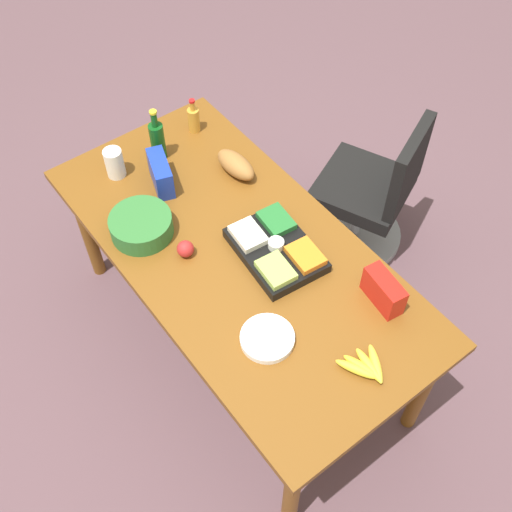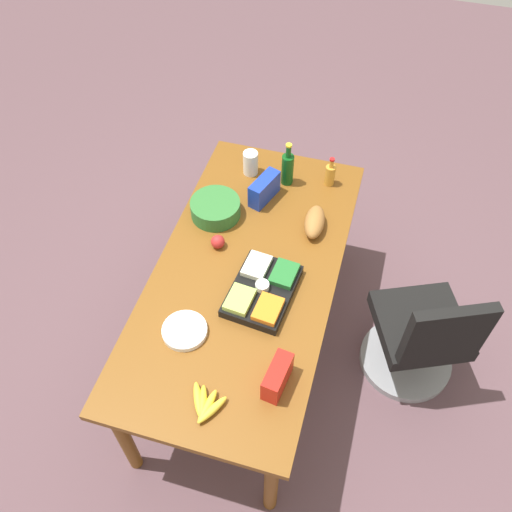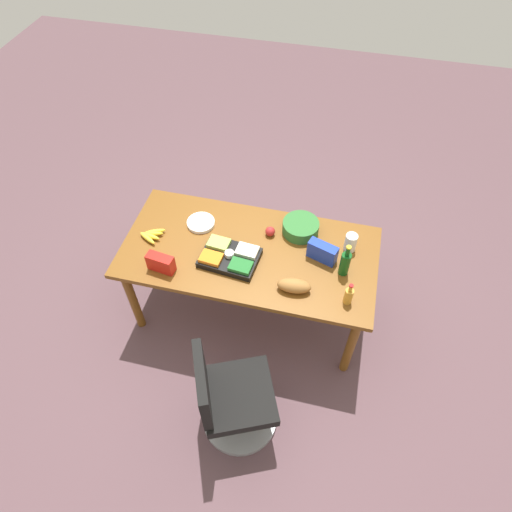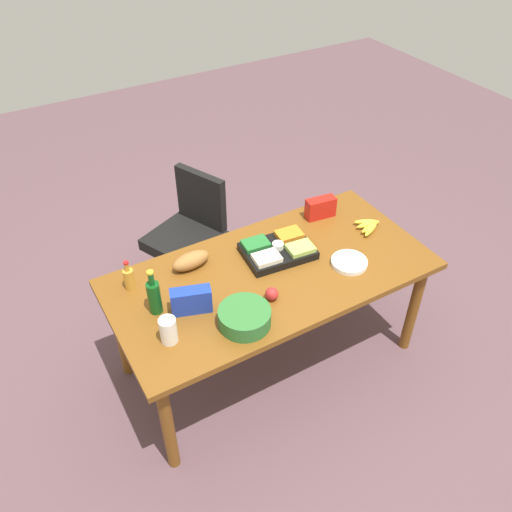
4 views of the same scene
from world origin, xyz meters
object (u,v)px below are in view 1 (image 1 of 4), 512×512
chip_bag_blue (161,173)px  office_chair (369,200)px  wine_bottle (157,140)px  mayo_jar (115,163)px  veggie_tray (276,249)px  bread_loaf (236,165)px  banana_bunch (366,366)px  dressing_bottle (194,119)px  conference_table (238,262)px  salad_bowl (141,226)px  apple_red (185,249)px  chip_bag_red (384,291)px  paper_plate_stack (267,338)px

chip_bag_blue → office_chair: bearing=-112.1°
office_chair → wine_bottle: 1.25m
mayo_jar → veggie_tray: bearing=-159.9°
bread_loaf → wine_bottle: bearing=36.6°
bread_loaf → mayo_jar: (0.34, 0.47, 0.03)m
banana_bunch → mayo_jar: (1.51, 0.24, 0.05)m
veggie_tray → dressing_bottle: 0.91m
conference_table → office_chair: 1.06m
wine_bottle → salad_bowl: bearing=138.8°
veggie_tray → apple_red: 0.40m
conference_table → salad_bowl: bearing=39.6°
veggie_tray → apple_red: bearing=53.1°
chip_bag_red → veggie_tray: bearing=23.3°
banana_bunch → bread_loaf: size_ratio=0.81×
bread_loaf → conference_table: bearing=144.8°
chip_bag_red → dressing_bottle: bearing=1.3°
veggie_tray → salad_bowl: bearing=41.3°
veggie_tray → dressing_bottle: (0.89, -0.17, 0.04)m
veggie_tray → office_chair: bearing=-74.9°
bread_loaf → apple_red: (-0.28, 0.47, -0.01)m
office_chair → banana_bunch: bearing=133.1°
bread_loaf → salad_bowl: bearing=95.3°
mayo_jar → conference_table: bearing=-165.4°
banana_bunch → mayo_jar: size_ratio=1.28×
banana_bunch → apple_red: size_ratio=2.57×
office_chair → paper_plate_stack: 1.38m
chip_bag_blue → bread_loaf: 0.36m
chip_bag_blue → mayo_jar: 0.24m
office_chair → conference_table: bearing=96.8°
chip_bag_blue → banana_bunch: bearing=-175.8°
banana_bunch → chip_bag_blue: chip_bag_blue is taller
bread_loaf → mayo_jar: bearing=54.1°
chip_bag_blue → dressing_bottle: 0.41m
conference_table → veggie_tray: veggie_tray is taller
bread_loaf → mayo_jar: 0.58m
chip_bag_red → apple_red: bearing=36.5°
veggie_tray → apple_red: size_ratio=5.89×
salad_bowl → wine_bottle: size_ratio=0.98×
chip_bag_blue → salad_bowl: bearing=130.9°
banana_bunch → veggie_tray: veggie_tray is taller
bread_loaf → chip_bag_red: size_ratio=1.20×
salad_bowl → apple_red: salad_bowl is taller
banana_bunch → dressing_bottle: dressing_bottle is taller
apple_red → veggie_tray: bearing=-126.9°
veggie_tray → bread_loaf: bread_loaf is taller
salad_bowl → mayo_jar: mayo_jar is taller
veggie_tray → mayo_jar: (0.85, 0.31, 0.04)m
bread_loaf → chip_bag_red: 0.97m
banana_bunch → dressing_bottle: bearing=-9.0°
chip_bag_blue → mayo_jar: (0.19, 0.14, 0.00)m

